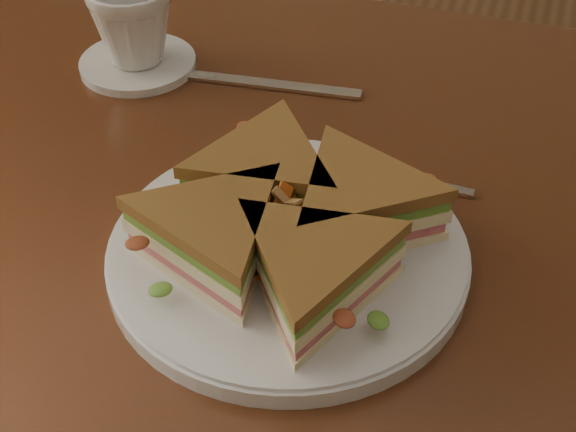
{
  "coord_description": "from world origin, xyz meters",
  "views": [
    {
      "loc": [
        0.21,
        -0.56,
        1.23
      ],
      "look_at": [
        0.05,
        -0.1,
        0.8
      ],
      "focal_mm": 50.0,
      "sensor_mm": 36.0,
      "label": 1
    }
  ],
  "objects_px": {
    "table": "(268,255)",
    "coffee_cup": "(132,24)",
    "sandwich_wedges": "(288,221)",
    "spoon": "(333,163)",
    "plate": "(288,254)",
    "saucer": "(138,63)",
    "knife": "(259,84)"
  },
  "relations": [
    {
      "from": "table",
      "to": "spoon",
      "type": "bearing_deg",
      "value": 36.72
    },
    {
      "from": "sandwich_wedges",
      "to": "knife",
      "type": "relative_size",
      "value": 1.46
    },
    {
      "from": "spoon",
      "to": "coffee_cup",
      "type": "xyz_separation_m",
      "value": [
        -0.26,
        0.11,
        0.05
      ]
    },
    {
      "from": "table",
      "to": "saucer",
      "type": "relative_size",
      "value": 9.07
    },
    {
      "from": "plate",
      "to": "knife",
      "type": "distance_m",
      "value": 0.28
    },
    {
      "from": "saucer",
      "to": "spoon",
      "type": "bearing_deg",
      "value": -22.76
    },
    {
      "from": "plate",
      "to": "coffee_cup",
      "type": "xyz_separation_m",
      "value": [
        -0.26,
        0.25,
        0.05
      ]
    },
    {
      "from": "sandwich_wedges",
      "to": "spoon",
      "type": "distance_m",
      "value": 0.14
    },
    {
      "from": "plate",
      "to": "spoon",
      "type": "height_order",
      "value": "plate"
    },
    {
      "from": "sandwich_wedges",
      "to": "coffee_cup",
      "type": "xyz_separation_m",
      "value": [
        -0.26,
        0.25,
        0.01
      ]
    },
    {
      "from": "sandwich_wedges",
      "to": "plate",
      "type": "bearing_deg",
      "value": -63.43
    },
    {
      "from": "table",
      "to": "knife",
      "type": "distance_m",
      "value": 0.2
    },
    {
      "from": "plate",
      "to": "saucer",
      "type": "distance_m",
      "value": 0.36
    },
    {
      "from": "table",
      "to": "plate",
      "type": "height_order",
      "value": "plate"
    },
    {
      "from": "knife",
      "to": "saucer",
      "type": "relative_size",
      "value": 1.63
    },
    {
      "from": "table",
      "to": "spoon",
      "type": "xyz_separation_m",
      "value": [
        0.05,
        0.04,
        0.1
      ]
    },
    {
      "from": "knife",
      "to": "saucer",
      "type": "height_order",
      "value": "saucer"
    },
    {
      "from": "sandwich_wedges",
      "to": "saucer",
      "type": "bearing_deg",
      "value": 136.56
    },
    {
      "from": "table",
      "to": "knife",
      "type": "xyz_separation_m",
      "value": [
        -0.06,
        0.16,
        0.1
      ]
    },
    {
      "from": "table",
      "to": "knife",
      "type": "height_order",
      "value": "knife"
    },
    {
      "from": "table",
      "to": "sandwich_wedges",
      "type": "bearing_deg",
      "value": -61.08
    },
    {
      "from": "sandwich_wedges",
      "to": "coffee_cup",
      "type": "relative_size",
      "value": 3.3
    },
    {
      "from": "spoon",
      "to": "saucer",
      "type": "bearing_deg",
      "value": 158.79
    },
    {
      "from": "table",
      "to": "sandwich_wedges",
      "type": "height_order",
      "value": "sandwich_wedges"
    },
    {
      "from": "table",
      "to": "coffee_cup",
      "type": "relative_size",
      "value": 12.56
    },
    {
      "from": "sandwich_wedges",
      "to": "saucer",
      "type": "distance_m",
      "value": 0.36
    },
    {
      "from": "spoon",
      "to": "coffee_cup",
      "type": "relative_size",
      "value": 1.93
    },
    {
      "from": "plate",
      "to": "knife",
      "type": "relative_size",
      "value": 1.41
    },
    {
      "from": "spoon",
      "to": "plate",
      "type": "bearing_deg",
      "value": -88.67
    },
    {
      "from": "plate",
      "to": "coffee_cup",
      "type": "distance_m",
      "value": 0.36
    },
    {
      "from": "coffee_cup",
      "to": "table",
      "type": "bearing_deg",
      "value": -19.68
    },
    {
      "from": "table",
      "to": "saucer",
      "type": "xyz_separation_m",
      "value": [
        -0.21,
        0.15,
        0.1
      ]
    }
  ]
}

